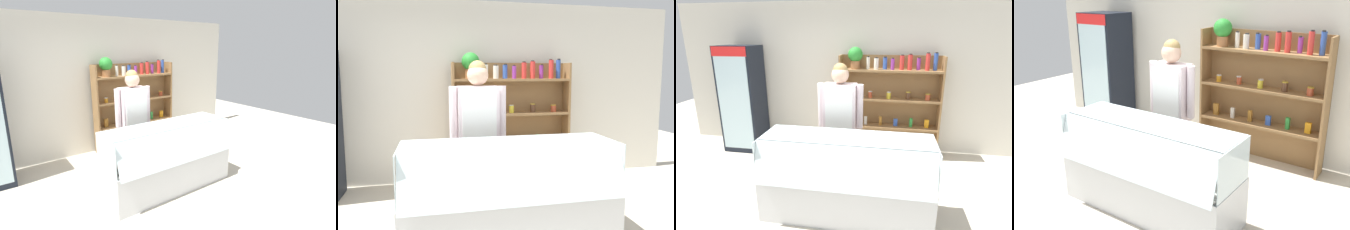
{
  "view_description": "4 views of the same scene",
  "coord_description": "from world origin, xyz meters",
  "views": [
    {
      "loc": [
        -1.92,
        -2.86,
        2.13
      ],
      "look_at": [
        0.58,
        0.59,
        1.01
      ],
      "focal_mm": 28.0,
      "sensor_mm": 36.0,
      "label": 1
    },
    {
      "loc": [
        -0.43,
        -2.75,
        1.62
      ],
      "look_at": [
        0.32,
        0.65,
        1.19
      ],
      "focal_mm": 35.0,
      "sensor_mm": 36.0,
      "label": 2
    },
    {
      "loc": [
        0.7,
        -2.6,
        2.12
      ],
      "look_at": [
        0.13,
        0.6,
        1.13
      ],
      "focal_mm": 28.0,
      "sensor_mm": 36.0,
      "label": 3
    },
    {
      "loc": [
        2.54,
        -2.65,
        2.32
      ],
      "look_at": [
        0.34,
        0.58,
        0.99
      ],
      "focal_mm": 40.0,
      "sensor_mm": 36.0,
      "label": 4
    }
  ],
  "objects": [
    {
      "name": "deli_display_case",
      "position": [
        0.24,
        0.11,
        0.31
      ],
      "size": [
        1.99,
        0.72,
        1.01
      ],
      "color": "silver",
      "rests_on": "ground"
    },
    {
      "name": "shelving_unit",
      "position": [
        0.64,
        1.98,
        1.08
      ],
      "size": [
        1.75,
        0.29,
        1.93
      ],
      "color": "olive",
      "rests_on": "ground"
    },
    {
      "name": "back_wall",
      "position": [
        0.0,
        2.24,
        1.35
      ],
      "size": [
        6.8,
        0.1,
        2.7
      ],
      "primitive_type": "cube",
      "color": "beige",
      "rests_on": "ground"
    },
    {
      "name": "shop_clerk",
      "position": [
        0.04,
        0.8,
        1.06
      ],
      "size": [
        0.63,
        0.25,
        1.77
      ],
      "color": "#4C4233",
      "rests_on": "ground"
    }
  ]
}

